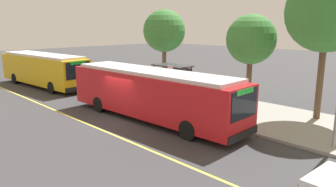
{
  "coord_description": "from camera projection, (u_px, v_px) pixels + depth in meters",
  "views": [
    {
      "loc": [
        15.16,
        -10.97,
        5.48
      ],
      "look_at": [
        2.68,
        1.1,
        1.76
      ],
      "focal_mm": 34.21,
      "sensor_mm": 36.0,
      "label": 1
    }
  ],
  "objects": [
    {
      "name": "street_tree_near_shelter",
      "position": [
        251.0,
        40.0,
        20.84
      ],
      "size": [
        3.25,
        3.25,
        6.04
      ],
      "color": "brown",
      "rests_on": "sidewalk_curb"
    },
    {
      "name": "ground_plane",
      "position": [
        124.0,
        118.0,
        19.26
      ],
      "size": [
        120.0,
        120.0,
        0.0
      ],
      "primitive_type": "plane",
      "color": "#38383A"
    },
    {
      "name": "lane_stripe_center",
      "position": [
        92.0,
        126.0,
        17.76
      ],
      "size": [
        36.0,
        0.14,
        0.01
      ],
      "primitive_type": "cube",
      "color": "#E0D64C",
      "rests_on": "ground_plane"
    },
    {
      "name": "street_tree_upstreet",
      "position": [
        164.0,
        31.0,
        27.09
      ],
      "size": [
        3.57,
        3.57,
        6.64
      ],
      "color": "brown",
      "rests_on": "sidewalk_curb"
    },
    {
      "name": "waiting_bench",
      "position": [
        175.0,
        92.0,
        23.56
      ],
      "size": [
        1.6,
        0.48,
        0.95
      ],
      "color": "brown",
      "rests_on": "sidewalk_curb"
    },
    {
      "name": "bus_shelter",
      "position": [
        172.0,
        74.0,
        23.72
      ],
      "size": [
        2.9,
        1.6,
        2.48
      ],
      "color": "#333338",
      "rests_on": "sidewalk_curb"
    },
    {
      "name": "transit_bus_main",
      "position": [
        152.0,
        93.0,
        18.62
      ],
      "size": [
        12.37,
        3.07,
        2.95
      ],
      "color": "red",
      "rests_on": "ground_plane"
    },
    {
      "name": "pedestrian_commuter",
      "position": [
        163.0,
        90.0,
        21.93
      ],
      "size": [
        0.24,
        0.4,
        1.69
      ],
      "color": "#282D47",
      "rests_on": "sidewalk_curb"
    },
    {
      "name": "sidewalk_curb",
      "position": [
        191.0,
        101.0,
        23.32
      ],
      "size": [
        44.0,
        6.4,
        0.15
      ],
      "primitive_type": "cube",
      "color": "gray",
      "rests_on": "ground_plane"
    },
    {
      "name": "transit_bus_second",
      "position": [
        43.0,
        69.0,
        28.87
      ],
      "size": [
        11.42,
        3.45,
        2.95
      ],
      "color": "gold",
      "rests_on": "ground_plane"
    },
    {
      "name": "route_sign_post",
      "position": [
        170.0,
        81.0,
        20.67
      ],
      "size": [
        0.44,
        0.08,
        2.8
      ],
      "color": "#333338",
      "rests_on": "sidewalk_curb"
    },
    {
      "name": "street_tree_downstreet",
      "position": [
        327.0,
        12.0,
        17.44
      ],
      "size": [
        4.45,
        4.45,
        8.27
      ],
      "color": "brown",
      "rests_on": "sidewalk_curb"
    }
  ]
}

